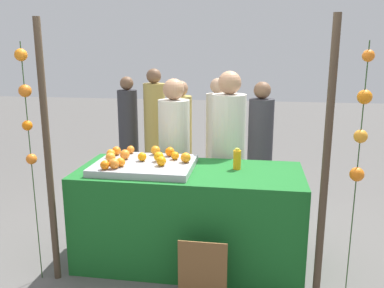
{
  "coord_description": "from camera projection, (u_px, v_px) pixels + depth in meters",
  "views": [
    {
      "loc": [
        0.56,
        -3.37,
        1.91
      ],
      "look_at": [
        0.0,
        0.15,
        1.07
      ],
      "focal_mm": 37.95,
      "sensor_mm": 36.0,
      "label": 1
    }
  ],
  "objects": [
    {
      "name": "orange_3",
      "position": [
        156.0,
        150.0,
        3.83
      ],
      "size": [
        0.09,
        0.09,
        0.09
      ],
      "primitive_type": "sphere",
      "color": "orange",
      "rests_on": "orange_tray"
    },
    {
      "name": "orange_7",
      "position": [
        170.0,
        152.0,
        3.78
      ],
      "size": [
        0.09,
        0.09,
        0.09
      ],
      "primitive_type": "sphere",
      "color": "orange",
      "rests_on": "orange_tray"
    },
    {
      "name": "orange_12",
      "position": [
        105.0,
        165.0,
        3.36
      ],
      "size": [
        0.08,
        0.08,
        0.08
      ],
      "primitive_type": "sphere",
      "color": "orange",
      "rests_on": "orange_tray"
    },
    {
      "name": "crowd_person_1",
      "position": [
        155.0,
        126.0,
        6.17
      ],
      "size": [
        0.33,
        0.33,
        1.63
      ],
      "color": "tan",
      "rests_on": "ground_plane"
    },
    {
      "name": "orange_4",
      "position": [
        114.0,
        164.0,
        3.38
      ],
      "size": [
        0.09,
        0.09,
        0.09
      ],
      "primitive_type": "sphere",
      "color": "orange",
      "rests_on": "orange_tray"
    },
    {
      "name": "orange_5",
      "position": [
        111.0,
        154.0,
        3.72
      ],
      "size": [
        0.08,
        0.08,
        0.08
      ],
      "primitive_type": "sphere",
      "color": "orange",
      "rests_on": "orange_tray"
    },
    {
      "name": "orange_tray",
      "position": [
        145.0,
        165.0,
        3.6
      ],
      "size": [
        0.86,
        0.67,
        0.06
      ],
      "primitive_type": "cube",
      "color": "#9EA0A5",
      "rests_on": "stall_counter"
    },
    {
      "name": "orange_9",
      "position": [
        159.0,
        157.0,
        3.6
      ],
      "size": [
        0.09,
        0.09,
        0.09
      ],
      "primitive_type": "sphere",
      "color": "orange",
      "rests_on": "orange_tray"
    },
    {
      "name": "orange_13",
      "position": [
        131.0,
        150.0,
        3.88
      ],
      "size": [
        0.07,
        0.07,
        0.07
      ],
      "primitive_type": "sphere",
      "color": "orange",
      "rests_on": "orange_tray"
    },
    {
      "name": "canopy_post_right",
      "position": [
        326.0,
        169.0,
        2.91
      ],
      "size": [
        0.06,
        0.06,
        2.14
      ],
      "primitive_type": "cylinder",
      "color": "#473828",
      "rests_on": "ground_plane"
    },
    {
      "name": "crowd_person_2",
      "position": [
        128.0,
        129.0,
        6.28
      ],
      "size": [
        0.3,
        0.3,
        1.5
      ],
      "color": "#333338",
      "rests_on": "ground_plane"
    },
    {
      "name": "crowd_person_0",
      "position": [
        260.0,
        148.0,
        5.02
      ],
      "size": [
        0.31,
        0.31,
        1.53
      ],
      "color": "#333338",
      "rests_on": "ground_plane"
    },
    {
      "name": "garland_strand_right",
      "position": [
        362.0,
        127.0,
        2.76
      ],
      "size": [
        0.1,
        0.11,
        1.96
      ],
      "color": "#2D4C23",
      "rests_on": "ground_plane"
    },
    {
      "name": "crowd_person_3",
      "position": [
        181.0,
        140.0,
        5.51
      ],
      "size": [
        0.3,
        0.3,
        1.5
      ],
      "color": "tan",
      "rests_on": "ground_plane"
    },
    {
      "name": "orange_11",
      "position": [
        186.0,
        158.0,
        3.57
      ],
      "size": [
        0.09,
        0.09,
        0.09
      ],
      "primitive_type": "sphere",
      "color": "orange",
      "rests_on": "orange_tray"
    },
    {
      "name": "chalkboard_sign",
      "position": [
        202.0,
        273.0,
        3.08
      ],
      "size": [
        0.38,
        0.03,
        0.52
      ],
      "color": "brown",
      "rests_on": "ground_plane"
    },
    {
      "name": "stall_counter",
      "position": [
        189.0,
        216.0,
        3.66
      ],
      "size": [
        1.98,
        0.85,
        0.87
      ],
      "primitive_type": "cube",
      "color": "#196023",
      "rests_on": "ground_plane"
    },
    {
      "name": "juice_bottle",
      "position": [
        237.0,
        159.0,
        3.57
      ],
      "size": [
        0.07,
        0.07,
        0.19
      ],
      "color": "orange",
      "rests_on": "stall_counter"
    },
    {
      "name": "vendor_left",
      "position": [
        174.0,
        161.0,
        4.29
      ],
      "size": [
        0.32,
        0.32,
        1.62
      ],
      "color": "beige",
      "rests_on": "ground_plane"
    },
    {
      "name": "orange_0",
      "position": [
        161.0,
        161.0,
        3.47
      ],
      "size": [
        0.08,
        0.08,
        0.08
      ],
      "primitive_type": "sphere",
      "color": "orange",
      "rests_on": "orange_tray"
    },
    {
      "name": "orange_2",
      "position": [
        110.0,
        157.0,
        3.58
      ],
      "size": [
        0.09,
        0.09,
        0.09
      ],
      "primitive_type": "sphere",
      "color": "orange",
      "rests_on": "orange_tray"
    },
    {
      "name": "orange_8",
      "position": [
        121.0,
        162.0,
        3.44
      ],
      "size": [
        0.08,
        0.08,
        0.08
      ],
      "primitive_type": "sphere",
      "color": "orange",
      "rests_on": "orange_tray"
    },
    {
      "name": "crowd_person_4",
      "position": [
        217.0,
        139.0,
        5.51
      ],
      "size": [
        0.31,
        0.31,
        1.54
      ],
      "color": "beige",
      "rests_on": "ground_plane"
    },
    {
      "name": "canopy_post_left",
      "position": [
        48.0,
        157.0,
        3.23
      ],
      "size": [
        0.06,
        0.06,
        2.14
      ],
      "primitive_type": "cylinder",
      "color": "#473828",
      "rests_on": "ground_plane"
    },
    {
      "name": "orange_6",
      "position": [
        142.0,
        157.0,
        3.62
      ],
      "size": [
        0.08,
        0.08,
        0.08
      ],
      "primitive_type": "sphere",
      "color": "orange",
      "rests_on": "orange_tray"
    },
    {
      "name": "orange_14",
      "position": [
        175.0,
        156.0,
        3.66
      ],
      "size": [
        0.07,
        0.07,
        0.07
      ],
      "primitive_type": "sphere",
      "color": "orange",
      "rests_on": "orange_tray"
    },
    {
      "name": "orange_1",
      "position": [
        116.0,
        151.0,
        3.82
      ],
      "size": [
        0.08,
        0.08,
        0.08
      ],
      "primitive_type": "sphere",
      "color": "orange",
      "rests_on": "orange_tray"
    },
    {
      "name": "garland_strand_left",
      "position": [
        26.0,
        104.0,
        3.13
      ],
      "size": [
        0.1,
        0.11,
        1.96
      ],
      "color": "#2D4C23",
      "rests_on": "ground_plane"
    },
    {
      "name": "vendor_right",
      "position": [
        228.0,
        161.0,
        4.16
      ],
      "size": [
        0.34,
        0.34,
        1.7
      ],
      "color": "beige",
      "rests_on": "ground_plane"
    },
    {
      "name": "ground_plane",
      "position": [
        189.0,
        260.0,
        3.76
      ],
      "size": [
        24.0,
        24.0,
        0.0
      ],
      "primitive_type": "plane",
      "color": "#565451"
    },
    {
      "name": "orange_10",
      "position": [
        125.0,
        154.0,
        3.67
      ],
      "size": [
        0.09,
        0.09,
        0.09
      ],
      "primitive_type": "sphere",
      "color": "orange",
      "rests_on": "orange_tray"
    }
  ]
}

